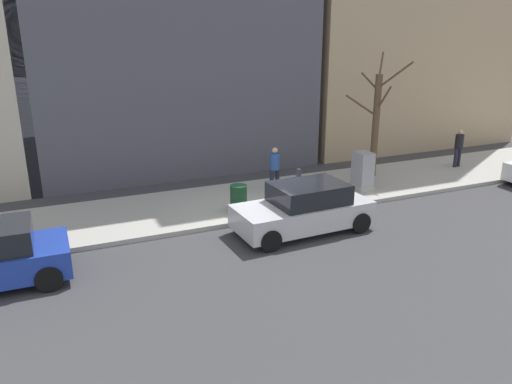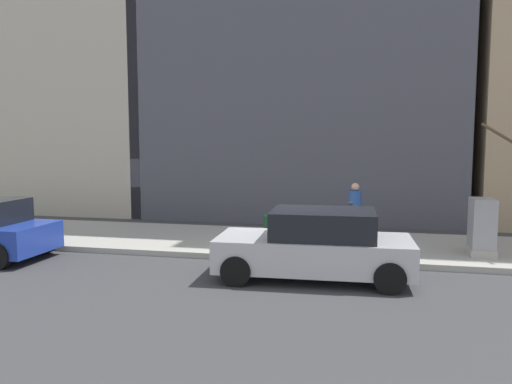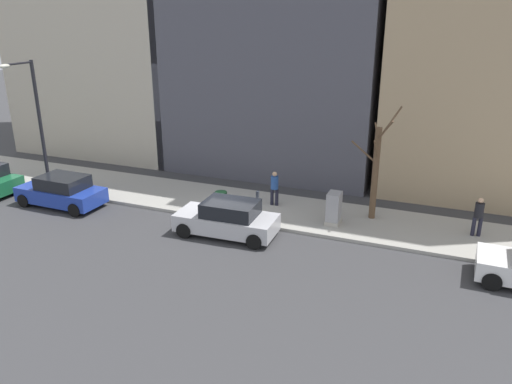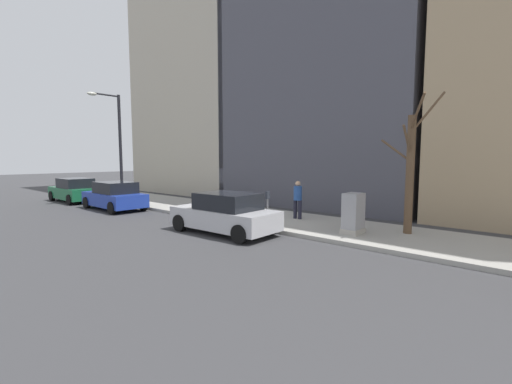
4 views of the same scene
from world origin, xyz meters
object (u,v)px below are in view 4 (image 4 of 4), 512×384
Objects in this scene: office_tower_right at (225,51)px; streetlamp at (116,138)px; trash_bin at (239,208)px; pedestrian_midblock at (298,198)px; parked_car_blue at (115,196)px; office_block_center at (348,73)px; parked_car_silver at (225,214)px; utility_box at (353,214)px; parking_meter at (267,204)px; bare_tree at (410,169)px; parked_car_green at (75,190)px.

streetlamp is at bearing -170.77° from office_tower_right.
pedestrian_midblock is at bearing -53.44° from trash_bin.
parked_car_blue is 16.49m from office_block_center.
utility_box reaches higher than parked_car_silver.
parked_car_silver is 0.66× the size of streetlamp.
parking_meter reaches higher than trash_bin.
bare_tree is 12.83m from office_block_center.
utility_box is 1.59× the size of trash_bin.
streetlamp is at bearing -173.44° from pedestrian_midblock.
parked_car_blue is 10.23m from pedestrian_midblock.
bare_tree reaches higher than utility_box.
bare_tree reaches higher than parked_car_silver.
parking_meter is at bearing -89.20° from streetlamp.
streetlamp reaches higher than parking_meter.
trash_bin is (2.10, 1.32, -0.14)m from parked_car_silver.
parked_car_blue is 2.95× the size of utility_box.
parked_car_blue is 3.13× the size of parking_meter.
parked_car_silver is at bearing -147.89° from trash_bin.
office_block_center reaches higher than utility_box.
utility_box is (2.43, -12.72, 0.11)m from parked_car_blue.
parked_car_blue is 17.26m from office_tower_right.
parked_car_green is at bearing 135.78° from office_block_center.
bare_tree is at bearing -82.04° from streetlamp.
bare_tree is 0.21× the size of office_tower_right.
pedestrian_midblock is (1.99, -0.07, 0.11)m from parking_meter.
parked_car_silver is at bearing 157.49° from parking_meter.
streetlamp is (1.49, -2.79, 3.28)m from parked_car_green.
pedestrian_midblock is (1.54, -2.07, 0.49)m from trash_bin.
utility_box is at bearing -75.20° from parking_meter.
office_block_center is at bearing -43.81° from parked_car_green.
streetlamp is 12.54m from pedestrian_midblock.
streetlamp is 16.83m from bare_tree.
streetlamp is 13.69m from office_tower_right.
parked_car_silver is 3.16× the size of parking_meter.
parked_car_silver is 6.77m from bare_tree.
parked_car_silver is at bearing -89.54° from parked_car_green.
parked_car_silver is at bearing -89.61° from parked_car_blue.
parked_car_green is at bearing 91.70° from parked_car_blue.
parking_meter is 5.33m from bare_tree.
pedestrian_midblock is at bearing -75.75° from parked_car_green.
pedestrian_midblock is at bearing 70.14° from utility_box.
office_tower_right reaches higher than pedestrian_midblock.
streetlamp is 10.52m from trash_bin.
parked_car_green is 0.25× the size of office_block_center.
parked_car_green is (-0.01, 14.04, 0.00)m from parked_car_silver.
office_tower_right is (12.40, 4.21, 11.25)m from parked_car_blue.
parked_car_green is 0.85× the size of bare_tree.
office_tower_right is (10.98, 1.79, 7.97)m from streetlamp.
parked_car_silver is 21.26m from office_tower_right.
pedestrian_midblock is (2.15, -12.01, -2.93)m from streetlamp.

